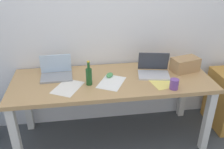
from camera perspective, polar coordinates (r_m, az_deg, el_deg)
The scene contains 12 objects.
ground_plane at distance 2.82m, azimuth -0.00°, elevation -14.45°, with size 8.00×8.00×0.00m, color #42474C.
back_wall at distance 2.59m, azimuth -1.37°, elevation 14.40°, with size 5.20×0.08×2.60m, color white.
desk at distance 2.44m, azimuth -0.00°, elevation -2.98°, with size 1.96×0.72×0.74m.
laptop_left at distance 2.48m, azimuth -12.93°, elevation 0.46°, with size 0.31×0.22×0.21m.
laptop_right at distance 2.50m, azimuth 9.73°, elevation 1.01°, with size 0.35×0.29×0.21m.
beer_bottle at distance 2.27m, azimuth -5.43°, elevation -0.32°, with size 0.06×0.06×0.24m.
computer_mouse at distance 2.43m, azimuth -0.57°, elevation -0.11°, with size 0.06×0.10×0.03m, color #4C9E56.
cardboard_box at distance 2.65m, azimuth 16.79°, elevation 2.28°, with size 0.28×0.16×0.14m, color tan.
coffee_mug at distance 2.28m, azimuth 14.38°, elevation -2.18°, with size 0.08×0.08×0.10m, color #724799.
paper_sheet_front_left at distance 2.28m, azimuth -10.36°, elevation -3.03°, with size 0.21×0.30×0.00m, color white.
paper_sheet_front_right at distance 2.40m, azimuth 11.39°, elevation -1.55°, with size 0.21×0.30×0.00m, color #F4E06B.
paper_sheet_center at distance 2.33m, azimuth -0.13°, elevation -1.87°, with size 0.21×0.30×0.00m, color white.
Camera 1 is at (-0.30, -2.09, 1.86)m, focal length 38.98 mm.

